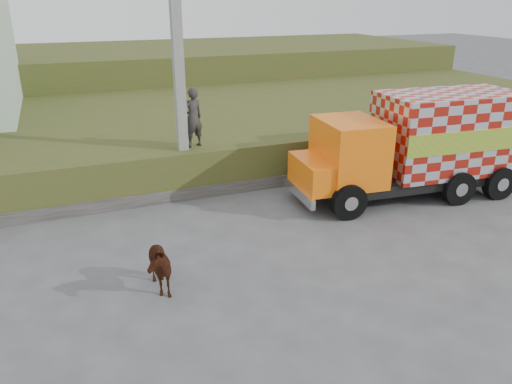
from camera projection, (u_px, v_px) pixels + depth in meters
name	position (u px, v px, depth m)	size (l,w,h in m)	color
ground	(269.00, 250.00, 12.70)	(120.00, 120.00, 0.00)	#474749
embankment	(176.00, 130.00, 21.06)	(40.00, 12.00, 1.50)	#364D19
embankment_far	(131.00, 73.00, 31.15)	(40.00, 12.00, 3.00)	#364D19
retaining_strip	(157.00, 196.00, 15.56)	(16.00, 0.50, 0.40)	#595651
utility_pole	(178.00, 66.00, 14.83)	(1.20, 0.30, 8.00)	gray
cargo_truck	(420.00, 145.00, 15.66)	(7.44, 3.04, 3.25)	black
cow	(155.00, 265.00, 10.80)	(0.64, 1.40, 1.18)	black
pedestrian	(193.00, 118.00, 15.75)	(0.69, 0.45, 1.89)	#282724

